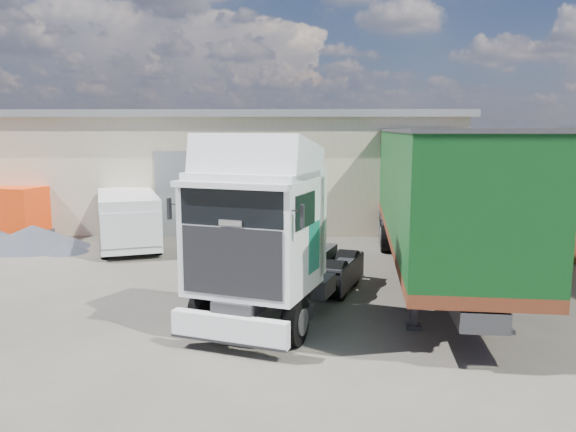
{
  "coord_description": "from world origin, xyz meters",
  "views": [
    {
      "loc": [
        2.1,
        -13.27,
        4.5
      ],
      "look_at": [
        1.74,
        3.0,
        1.98
      ],
      "focal_mm": 35.0,
      "sensor_mm": 36.0,
      "label": 1
    }
  ],
  "objects_px": {
    "panel_van": "(128,220)",
    "orange_skip": "(9,215)",
    "tractor_unit": "(269,244)",
    "box_trailer": "(437,189)"
  },
  "relations": [
    {
      "from": "orange_skip",
      "to": "box_trailer",
      "type": "bearing_deg",
      "value": -7.78
    },
    {
      "from": "panel_van",
      "to": "orange_skip",
      "type": "bearing_deg",
      "value": 139.25
    },
    {
      "from": "tractor_unit",
      "to": "box_trailer",
      "type": "distance_m",
      "value": 6.21
    },
    {
      "from": "panel_van",
      "to": "orange_skip",
      "type": "relative_size",
      "value": 1.42
    },
    {
      "from": "box_trailer",
      "to": "panel_van",
      "type": "distance_m",
      "value": 11.54
    },
    {
      "from": "box_trailer",
      "to": "panel_van",
      "type": "height_order",
      "value": "box_trailer"
    },
    {
      "from": "box_trailer",
      "to": "panel_van",
      "type": "relative_size",
      "value": 2.52
    },
    {
      "from": "box_trailer",
      "to": "tractor_unit",
      "type": "bearing_deg",
      "value": -135.17
    },
    {
      "from": "tractor_unit",
      "to": "panel_van",
      "type": "relative_size",
      "value": 1.26
    },
    {
      "from": "tractor_unit",
      "to": "orange_skip",
      "type": "distance_m",
      "value": 15.52
    }
  ]
}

